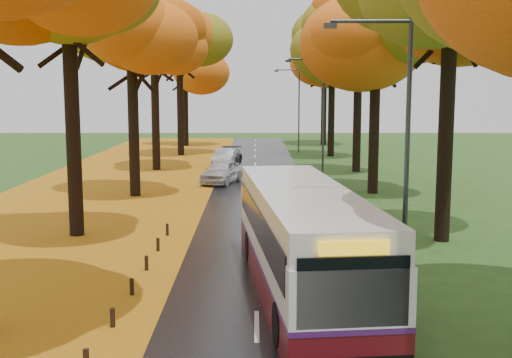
{
  "coord_description": "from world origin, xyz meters",
  "views": [
    {
      "loc": [
        -0.05,
        -9.78,
        6.07
      ],
      "look_at": [
        0.0,
        14.97,
        2.6
      ],
      "focal_mm": 45.0,
      "sensor_mm": 36.0,
      "label": 1
    }
  ],
  "objects_px": {
    "car_silver": "(225,158)",
    "car_dark": "(228,156)",
    "streetlamp_near": "(398,139)",
    "streetlamp_far": "(296,103)",
    "car_white": "(222,171)",
    "streetlamp_mid": "(319,111)",
    "bus": "(303,239)"
  },
  "relations": [
    {
      "from": "streetlamp_far",
      "to": "streetlamp_mid",
      "type": "bearing_deg",
      "value": -90.0
    },
    {
      "from": "streetlamp_far",
      "to": "car_silver",
      "type": "height_order",
      "value": "streetlamp_far"
    },
    {
      "from": "streetlamp_near",
      "to": "car_dark",
      "type": "relative_size",
      "value": 1.72
    },
    {
      "from": "car_silver",
      "to": "car_dark",
      "type": "distance_m",
      "value": 1.62
    },
    {
      "from": "bus",
      "to": "car_silver",
      "type": "bearing_deg",
      "value": 91.0
    },
    {
      "from": "streetlamp_far",
      "to": "car_white",
      "type": "relative_size",
      "value": 1.79
    },
    {
      "from": "streetlamp_near",
      "to": "car_dark",
      "type": "height_order",
      "value": "streetlamp_near"
    },
    {
      "from": "bus",
      "to": "car_white",
      "type": "height_order",
      "value": "bus"
    },
    {
      "from": "streetlamp_mid",
      "to": "car_white",
      "type": "height_order",
      "value": "streetlamp_mid"
    },
    {
      "from": "streetlamp_mid",
      "to": "bus",
      "type": "bearing_deg",
      "value": -96.91
    },
    {
      "from": "streetlamp_near",
      "to": "streetlamp_far",
      "type": "distance_m",
      "value": 44.0
    },
    {
      "from": "streetlamp_far",
      "to": "bus",
      "type": "relative_size",
      "value": 0.66
    },
    {
      "from": "streetlamp_near",
      "to": "streetlamp_mid",
      "type": "bearing_deg",
      "value": 90.0
    },
    {
      "from": "streetlamp_near",
      "to": "bus",
      "type": "xyz_separation_m",
      "value": [
        -2.57,
        0.81,
        -3.04
      ]
    },
    {
      "from": "car_silver",
      "to": "car_dark",
      "type": "relative_size",
      "value": 0.94
    },
    {
      "from": "car_white",
      "to": "streetlamp_near",
      "type": "bearing_deg",
      "value": -58.9
    },
    {
      "from": "streetlamp_far",
      "to": "bus",
      "type": "distance_m",
      "value": 43.38
    },
    {
      "from": "streetlamp_mid",
      "to": "car_dark",
      "type": "xyz_separation_m",
      "value": [
        -6.15,
        11.55,
        -4.0
      ]
    },
    {
      "from": "streetlamp_near",
      "to": "car_white",
      "type": "relative_size",
      "value": 1.79
    },
    {
      "from": "streetlamp_near",
      "to": "car_white",
      "type": "height_order",
      "value": "streetlamp_near"
    },
    {
      "from": "bus",
      "to": "car_silver",
      "type": "distance_m",
      "value": 31.36
    },
    {
      "from": "car_white",
      "to": "car_dark",
      "type": "height_order",
      "value": "car_white"
    },
    {
      "from": "streetlamp_near",
      "to": "streetlamp_far",
      "type": "relative_size",
      "value": 1.0
    },
    {
      "from": "car_white",
      "to": "car_silver",
      "type": "distance_m",
      "value": 8.58
    },
    {
      "from": "car_white",
      "to": "car_dark",
      "type": "distance_m",
      "value": 10.19
    },
    {
      "from": "bus",
      "to": "car_white",
      "type": "relative_size",
      "value": 2.71
    },
    {
      "from": "streetlamp_mid",
      "to": "car_silver",
      "type": "distance_m",
      "value": 12.41
    },
    {
      "from": "streetlamp_mid",
      "to": "streetlamp_far",
      "type": "xyz_separation_m",
      "value": [
        0.0,
        22.0,
        0.0
      ]
    },
    {
      "from": "car_white",
      "to": "streetlamp_far",
      "type": "bearing_deg",
      "value": 89.95
    },
    {
      "from": "streetlamp_near",
      "to": "car_white",
      "type": "distance_m",
      "value": 24.46
    },
    {
      "from": "bus",
      "to": "streetlamp_mid",
      "type": "bearing_deg",
      "value": 77.27
    },
    {
      "from": "streetlamp_mid",
      "to": "streetlamp_far",
      "type": "bearing_deg",
      "value": 90.0
    }
  ]
}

